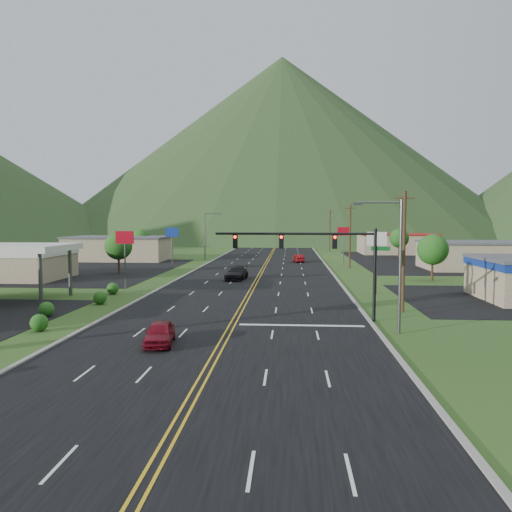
# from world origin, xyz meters

# --- Properties ---
(ground) EXTENTS (500.00, 500.00, 0.00)m
(ground) POSITION_xyz_m (0.00, 0.00, 0.00)
(ground) COLOR #213C15
(ground) RESTS_ON ground
(road) EXTENTS (20.00, 460.00, 0.04)m
(road) POSITION_xyz_m (0.00, 0.00, 0.00)
(road) COLOR black
(road) RESTS_ON ground
(curb_west) EXTENTS (0.30, 460.00, 0.14)m
(curb_west) POSITION_xyz_m (-10.15, 0.00, 0.00)
(curb_west) COLOR gray
(curb_west) RESTS_ON ground
(curb_east) EXTENTS (0.30, 460.00, 0.14)m
(curb_east) POSITION_xyz_m (10.15, 0.00, 0.00)
(curb_east) COLOR gray
(curb_east) RESTS_ON ground
(traffic_signal) EXTENTS (13.10, 0.43, 7.00)m
(traffic_signal) POSITION_xyz_m (6.48, 14.00, 5.33)
(traffic_signal) COLOR black
(traffic_signal) RESTS_ON ground
(streetlight_east) EXTENTS (3.28, 0.25, 9.00)m
(streetlight_east) POSITION_xyz_m (11.18, 10.00, 5.18)
(streetlight_east) COLOR #59595E
(streetlight_east) RESTS_ON ground
(streetlight_west) EXTENTS (3.28, 0.25, 9.00)m
(streetlight_west) POSITION_xyz_m (-11.68, 70.00, 5.18)
(streetlight_west) COLOR #59595E
(streetlight_west) RESTS_ON ground
(gas_canopy) EXTENTS (10.00, 8.00, 5.30)m
(gas_canopy) POSITION_xyz_m (-22.00, 22.00, 4.87)
(gas_canopy) COLOR white
(gas_canopy) RESTS_ON ground
(building_west_mid) EXTENTS (14.40, 10.40, 4.10)m
(building_west_mid) POSITION_xyz_m (-32.00, 38.00, 2.27)
(building_west_mid) COLOR tan
(building_west_mid) RESTS_ON ground
(building_west_far) EXTENTS (18.40, 11.40, 4.50)m
(building_west_far) POSITION_xyz_m (-28.00, 68.00, 2.26)
(building_west_far) COLOR tan
(building_west_far) RESTS_ON ground
(building_east_mid) EXTENTS (14.40, 11.40, 4.30)m
(building_east_mid) POSITION_xyz_m (32.00, 55.00, 2.16)
(building_east_mid) COLOR tan
(building_east_mid) RESTS_ON ground
(building_east_far) EXTENTS (16.40, 12.40, 4.50)m
(building_east_far) POSITION_xyz_m (28.00, 90.00, 2.26)
(building_east_far) COLOR tan
(building_east_far) RESTS_ON ground
(pole_sign_west_a) EXTENTS (2.00, 0.18, 6.40)m
(pole_sign_west_a) POSITION_xyz_m (-14.00, 30.00, 5.05)
(pole_sign_west_a) COLOR #59595E
(pole_sign_west_a) RESTS_ON ground
(pole_sign_west_b) EXTENTS (2.00, 0.18, 6.40)m
(pole_sign_west_b) POSITION_xyz_m (-14.00, 52.00, 5.05)
(pole_sign_west_b) COLOR #59595E
(pole_sign_west_b) RESTS_ON ground
(pole_sign_east_a) EXTENTS (2.00, 0.18, 6.40)m
(pole_sign_east_a) POSITION_xyz_m (13.00, 28.00, 5.05)
(pole_sign_east_a) COLOR #59595E
(pole_sign_east_a) RESTS_ON ground
(pole_sign_east_b) EXTENTS (2.00, 0.18, 6.40)m
(pole_sign_east_b) POSITION_xyz_m (13.00, 60.00, 5.05)
(pole_sign_east_b) COLOR #59595E
(pole_sign_east_b) RESTS_ON ground
(tree_west_a) EXTENTS (3.84, 3.84, 5.82)m
(tree_west_a) POSITION_xyz_m (-20.00, 45.00, 3.89)
(tree_west_a) COLOR #382314
(tree_west_a) RESTS_ON ground
(tree_west_b) EXTENTS (3.84, 3.84, 5.82)m
(tree_west_b) POSITION_xyz_m (-25.00, 72.00, 3.89)
(tree_west_b) COLOR #382314
(tree_west_b) RESTS_ON ground
(tree_east_a) EXTENTS (3.84, 3.84, 5.82)m
(tree_east_a) POSITION_xyz_m (22.00, 40.00, 3.89)
(tree_east_a) COLOR #382314
(tree_east_a) RESTS_ON ground
(tree_east_b) EXTENTS (3.84, 3.84, 5.82)m
(tree_east_b) POSITION_xyz_m (26.00, 78.00, 3.89)
(tree_east_b) COLOR #382314
(tree_east_b) RESTS_ON ground
(utility_pole_a) EXTENTS (1.60, 0.28, 10.00)m
(utility_pole_a) POSITION_xyz_m (13.50, 18.00, 5.13)
(utility_pole_a) COLOR #382314
(utility_pole_a) RESTS_ON ground
(utility_pole_b) EXTENTS (1.60, 0.28, 10.00)m
(utility_pole_b) POSITION_xyz_m (13.50, 55.00, 5.13)
(utility_pole_b) COLOR #382314
(utility_pole_b) RESTS_ON ground
(utility_pole_c) EXTENTS (1.60, 0.28, 10.00)m
(utility_pole_c) POSITION_xyz_m (13.50, 95.00, 5.13)
(utility_pole_c) COLOR #382314
(utility_pole_c) RESTS_ON ground
(utility_pole_d) EXTENTS (1.60, 0.28, 10.00)m
(utility_pole_d) POSITION_xyz_m (13.50, 135.00, 5.13)
(utility_pole_d) COLOR #382314
(utility_pole_d) RESTS_ON ground
(mountain_n) EXTENTS (220.00, 220.00, 85.00)m
(mountain_n) POSITION_xyz_m (0.00, 220.00, 42.50)
(mountain_n) COLOR #213719
(mountain_n) RESTS_ON ground
(car_red_near) EXTENTS (2.19, 4.29, 1.40)m
(car_red_near) POSITION_xyz_m (-3.76, 5.90, 0.70)
(car_red_near) COLOR maroon
(car_red_near) RESTS_ON ground
(car_dark_mid) EXTENTS (2.85, 5.68, 1.58)m
(car_dark_mid) POSITION_xyz_m (-2.60, 39.09, 0.79)
(car_dark_mid) COLOR black
(car_dark_mid) RESTS_ON ground
(car_red_far) EXTENTS (2.19, 4.42, 1.39)m
(car_red_far) POSITION_xyz_m (5.65, 65.53, 0.70)
(car_red_far) COLOR maroon
(car_red_far) RESTS_ON ground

